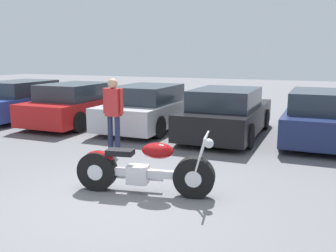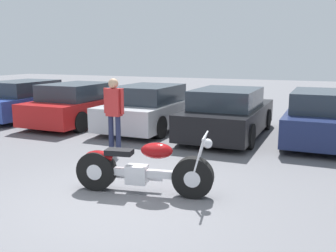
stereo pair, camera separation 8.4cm
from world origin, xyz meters
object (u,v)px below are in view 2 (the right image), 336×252
parked_car_red (81,104)px  parked_car_black (228,114)px  motorcycle (142,169)px  parked_car_silver (151,108)px  parked_car_blue (28,100)px  parked_car_navy (325,117)px  person_standing (114,109)px

parked_car_red → parked_car_black: bearing=-0.2°
motorcycle → parked_car_silver: parked_car_silver is taller
parked_car_silver → parked_car_blue: bearing=179.6°
motorcycle → parked_car_black: (0.19, 4.84, 0.22)m
parked_car_navy → motorcycle: bearing=-116.9°
parked_car_red → parked_car_silver: size_ratio=1.00×
parked_car_navy → person_standing: person_standing is taller
parked_car_black → motorcycle: bearing=-92.3°
parked_car_red → parked_car_black: (4.91, -0.02, 0.00)m
parked_car_silver → parked_car_black: same height
motorcycle → parked_car_red: 6.77m
motorcycle → parked_car_silver: size_ratio=0.54×
parked_car_black → parked_car_navy: size_ratio=1.00×
motorcycle → parked_car_blue: bearing=144.7°
parked_car_silver → parked_car_navy: bearing=1.9°
parked_car_silver → parked_car_black: (2.45, -0.21, 0.00)m
parked_car_black → person_standing: person_standing is taller
parked_car_red → parked_car_navy: same height
parked_car_red → parked_car_navy: size_ratio=1.00×
motorcycle → person_standing: (-1.80, 2.13, 0.61)m
motorcycle → parked_car_red: size_ratio=0.54×
parked_car_silver → person_standing: bearing=-81.0°
parked_car_blue → parked_car_red: 2.47m
motorcycle → person_standing: bearing=130.2°
parked_car_black → parked_car_blue: bearing=178.1°
parked_car_black → parked_car_silver: bearing=175.1°
motorcycle → parked_car_red: bearing=134.2°
motorcycle → parked_car_red: parked_car_red is taller
motorcycle → parked_car_blue: size_ratio=0.54×
motorcycle → parked_car_black: parked_car_black is taller
parked_car_silver → parked_car_black: size_ratio=1.00×
parked_car_black → parked_car_navy: 2.48m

